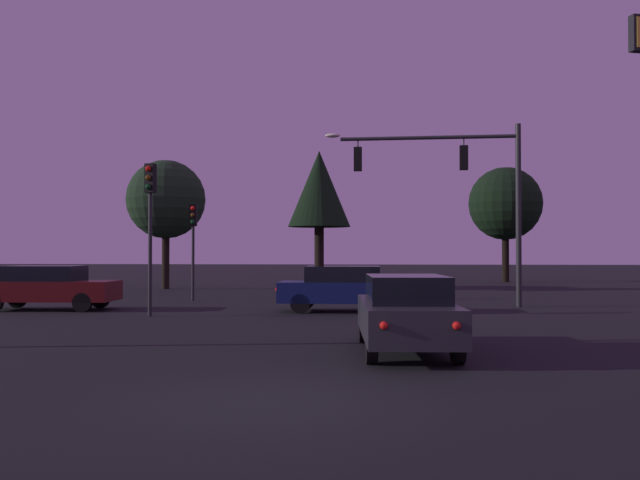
{
  "coord_description": "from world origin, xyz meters",
  "views": [
    {
      "loc": [
        1.5,
        -9.01,
        1.96
      ],
      "look_at": [
        -1.02,
        19.28,
        2.5
      ],
      "focal_mm": 38.46,
      "sensor_mm": 36.0,
      "label": 1
    }
  ],
  "objects": [
    {
      "name": "ground_plane",
      "position": [
        0.0,
        24.5,
        0.0
      ],
      "size": [
        168.0,
        168.0,
        0.0
      ],
      "primitive_type": "plane",
      "color": "black",
      "rests_on": "ground"
    },
    {
      "name": "traffic_light_corner_right",
      "position": [
        -6.2,
        18.54,
        2.82
      ],
      "size": [
        0.33,
        0.37,
        3.97
      ],
      "color": "#232326",
      "rests_on": "ground"
    },
    {
      "name": "traffic_light_corner_left",
      "position": [
        -5.63,
        11.62,
        3.33
      ],
      "size": [
        0.34,
        0.37,
        4.73
      ],
      "color": "#232326",
      "rests_on": "ground"
    },
    {
      "name": "traffic_signal_mast_arm",
      "position": [
        4.4,
        16.53,
        4.71
      ],
      "size": [
        7.19,
        0.49,
        6.69
      ],
      "color": "#232326",
      "rests_on": "ground"
    },
    {
      "name": "tree_center_horizon",
      "position": [
        -10.22,
        27.47,
        4.88
      ],
      "size": [
        4.29,
        4.29,
        7.05
      ],
      "color": "black",
      "rests_on": "ground"
    },
    {
      "name": "car_crossing_right",
      "position": [
        -9.94,
        13.66,
        0.8
      ],
      "size": [
        4.71,
        2.12,
        1.52
      ],
      "color": "#4C0F0F",
      "rests_on": "ground"
    },
    {
      "name": "tree_left_far",
      "position": [
        9.93,
        38.35,
        5.3
      ],
      "size": [
        4.95,
        4.95,
        7.8
      ],
      "color": "black",
      "rests_on": "ground"
    },
    {
      "name": "tree_behind_sign",
      "position": [
        -1.73,
        26.74,
        5.27
      ],
      "size": [
        3.29,
        3.29,
        7.35
      ],
      "color": "black",
      "rests_on": "ground"
    },
    {
      "name": "car_crossing_left",
      "position": [
        0.35,
        13.89,
        0.8
      ],
      "size": [
        4.64,
        1.87,
        1.52
      ],
      "color": "#0F1947",
      "rests_on": "ground"
    },
    {
      "name": "car_nearside_lane",
      "position": [
        1.99,
        4.62,
        0.8
      ],
      "size": [
        2.03,
        4.66,
        1.52
      ],
      "color": "#232328",
      "rests_on": "ground"
    }
  ]
}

